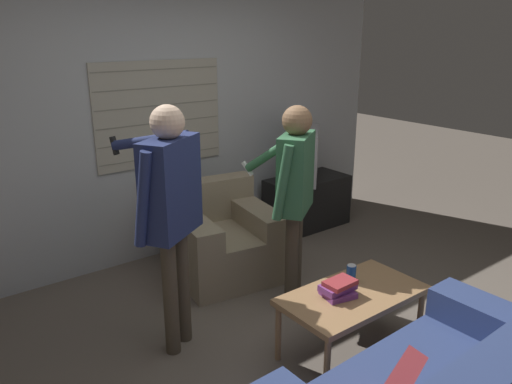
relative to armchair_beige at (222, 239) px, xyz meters
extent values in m
plane|color=#665B51|center=(-0.12, -1.31, -0.32)|extent=(16.00, 16.00, 0.00)
cube|color=#ADB2B7|center=(-0.12, 0.72, 0.96)|extent=(5.20, 0.06, 2.55)
cube|color=#A8A393|center=(-0.20, 0.68, 1.06)|extent=(1.25, 0.02, 0.95)
cube|color=gray|center=(-0.20, 0.67, 0.66)|extent=(1.22, 0.00, 0.01)
cube|color=gray|center=(-0.20, 0.67, 0.82)|extent=(1.22, 0.00, 0.01)
cube|color=gray|center=(-0.20, 0.67, 0.98)|extent=(1.22, 0.00, 0.01)
cube|color=gray|center=(-0.20, 0.67, 1.13)|extent=(1.22, 0.00, 0.01)
cube|color=gray|center=(-0.20, 0.67, 1.29)|extent=(1.22, 0.00, 0.01)
cube|color=gray|center=(-0.20, 0.67, 1.45)|extent=(1.22, 0.00, 0.01)
cube|color=navy|center=(0.38, -2.36, 0.18)|extent=(0.26, 0.88, 0.18)
cube|color=gray|center=(-0.01, -0.05, -0.11)|extent=(0.97, 0.99, 0.41)
cube|color=gray|center=(0.04, 0.28, 0.29)|extent=(0.87, 0.32, 0.39)
cube|color=gray|center=(0.30, -0.09, 0.19)|extent=(0.37, 0.90, 0.19)
cube|color=gray|center=(-0.31, 0.00, 0.19)|extent=(0.37, 0.90, 0.19)
cube|color=#9E754C|center=(0.04, -1.52, 0.11)|extent=(0.98, 0.53, 0.04)
cylinder|color=#9E754C|center=(-0.41, -1.29, -0.11)|extent=(0.04, 0.04, 0.41)
cylinder|color=#9E754C|center=(0.49, -1.29, -0.11)|extent=(0.04, 0.04, 0.41)
cylinder|color=#9E754C|center=(-0.41, -1.74, -0.11)|extent=(0.04, 0.04, 0.41)
cylinder|color=#9E754C|center=(0.49, -1.74, -0.11)|extent=(0.04, 0.04, 0.41)
cube|color=black|center=(1.37, 0.37, -0.04)|extent=(0.91, 0.47, 0.56)
cube|color=#B2B2B7|center=(1.37, 0.37, 0.51)|extent=(0.72, 0.72, 0.53)
cube|color=#3D4738|center=(1.30, 0.44, 0.51)|extent=(0.51, 0.51, 0.43)
cylinder|color=#4C4233|center=(-0.93, -0.79, 0.10)|extent=(0.10, 0.10, 0.84)
cylinder|color=#4C4233|center=(-0.79, -0.71, 0.10)|extent=(0.10, 0.10, 0.84)
cube|color=navy|center=(-0.86, -0.75, 0.84)|extent=(0.49, 0.41, 0.63)
sphere|color=beige|center=(-0.86, -0.75, 1.25)|extent=(0.21, 0.21, 0.21)
cylinder|color=navy|center=(-1.09, -0.84, 0.83)|extent=(0.14, 0.17, 0.60)
cylinder|color=navy|center=(-0.80, -0.37, 1.07)|extent=(0.38, 0.55, 0.19)
cube|color=black|center=(-0.96, -0.12, 1.01)|extent=(0.06, 0.06, 0.13)
cylinder|color=#4C4233|center=(0.10, -0.83, 0.08)|extent=(0.10, 0.10, 0.79)
cylinder|color=#4C4233|center=(0.23, -0.74, 0.08)|extent=(0.10, 0.10, 0.79)
cube|color=#336642|center=(0.16, -0.78, 0.76)|extent=(0.47, 0.41, 0.59)
sphere|color=#846042|center=(0.16, -0.78, 1.16)|extent=(0.22, 0.22, 0.22)
cylinder|color=#336642|center=(-0.05, -0.89, 0.75)|extent=(0.15, 0.16, 0.56)
cylinder|color=#336642|center=(0.22, -0.46, 0.87)|extent=(0.35, 0.44, 0.39)
cube|color=white|center=(0.09, -0.28, 0.70)|extent=(0.09, 0.10, 0.12)
cube|color=#75387F|center=(-0.07, -1.49, 0.15)|extent=(0.23, 0.21, 0.04)
cube|color=#75387F|center=(-0.07, -1.47, 0.19)|extent=(0.24, 0.14, 0.04)
cube|color=maroon|center=(-0.06, -1.49, 0.23)|extent=(0.21, 0.14, 0.03)
cylinder|color=#194C9E|center=(0.14, -1.40, 0.19)|extent=(0.07, 0.07, 0.12)
cylinder|color=silver|center=(0.14, -1.40, 0.25)|extent=(0.06, 0.06, 0.00)
cube|color=white|center=(-0.05, -1.44, 0.14)|extent=(0.07, 0.14, 0.02)
cylinder|color=#A8A8AD|center=(0.59, 0.27, -0.31)|extent=(0.20, 0.20, 0.02)
cylinder|color=#A8A8AD|center=(0.59, 0.27, -0.26)|extent=(0.03, 0.03, 0.08)
torus|color=#A8A8AD|center=(0.59, 0.27, -0.07)|extent=(0.33, 0.02, 0.33)
sphere|color=#A8A8AD|center=(0.59, 0.27, -0.07)|extent=(0.09, 0.09, 0.09)
camera|label=1|loc=(-2.24, -3.46, 1.78)|focal=35.00mm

